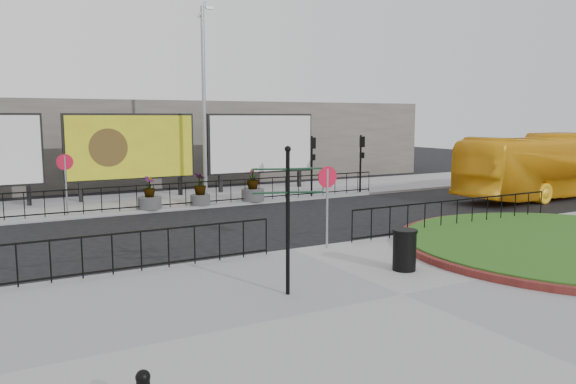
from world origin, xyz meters
TOP-DOWN VIEW (x-y plane):
  - ground at (0.00, 0.00)m, footprint 90.00×90.00m
  - pavement_near at (0.00, -5.00)m, footprint 30.00×10.00m
  - pavement_far at (0.00, 12.00)m, footprint 44.00×6.00m
  - brick_edge at (7.50, -4.00)m, footprint 10.40×10.40m
  - grass_lawn at (7.50, -4.00)m, footprint 10.00×10.00m
  - railing_near_left at (-6.00, -0.30)m, footprint 10.00×0.10m
  - railing_near_right at (6.50, -0.30)m, footprint 9.00×0.10m
  - railing_far at (1.00, 9.30)m, footprint 18.00×0.10m
  - speed_sign_far at (-5.00, 9.40)m, footprint 0.64×0.07m
  - speed_sign_near at (1.00, -0.40)m, footprint 0.64×0.07m
  - billboard_mid at (-1.50, 12.97)m, footprint 6.20×0.31m
  - billboard_right at (5.50, 12.97)m, footprint 6.20×0.31m
  - lamp_post at (1.51, 11.00)m, footprint 0.74×0.18m
  - signal_pole_a at (6.50, 9.34)m, footprint 0.22×0.26m
  - signal_pole_b at (9.50, 9.34)m, footprint 0.22×0.26m
  - building_backdrop at (0.00, 22.00)m, footprint 40.00×10.00m
  - fingerpost_sign at (-2.21, -3.72)m, footprint 1.52×0.72m
  - litter_bin at (1.38, -3.46)m, footprint 0.64×0.64m
  - bus at (17.18, 3.85)m, footprint 11.73×3.36m
  - planter_a at (-1.66, 9.40)m, footprint 1.00×1.00m
  - planter_b at (0.63, 9.40)m, footprint 0.89×0.89m
  - planter_c at (3.24, 9.40)m, footprint 1.07×1.07m

SIDE VIEW (x-z plane):
  - ground at x=0.00m, z-range 0.00..0.00m
  - pavement_near at x=0.00m, z-range 0.00..0.12m
  - pavement_far at x=0.00m, z-range 0.00..0.12m
  - brick_edge at x=7.50m, z-range 0.12..0.30m
  - grass_lawn at x=7.50m, z-range 0.12..0.34m
  - planter_a at x=-1.66m, z-range -0.11..1.30m
  - litter_bin at x=1.38m, z-range 0.12..1.19m
  - planter_c at x=3.24m, z-range -0.12..1.45m
  - railing_near_left at x=-6.00m, z-range 0.12..1.22m
  - railing_near_right at x=6.50m, z-range 0.12..1.22m
  - railing_far at x=1.00m, z-range 0.12..1.22m
  - planter_b at x=0.63m, z-range -0.04..1.41m
  - bus at x=17.18m, z-range 0.00..3.23m
  - speed_sign_far at x=-5.00m, z-range 0.68..3.15m
  - speed_sign_near at x=1.00m, z-range 0.68..3.15m
  - signal_pole_a at x=6.50m, z-range 0.60..3.60m
  - signal_pole_b at x=9.50m, z-range 0.60..3.60m
  - fingerpost_sign at x=-2.21m, z-range 0.46..3.77m
  - building_backdrop at x=0.00m, z-range 0.00..5.00m
  - billboard_mid at x=-1.50m, z-range 0.55..4.65m
  - billboard_right at x=5.50m, z-range 0.55..4.65m
  - lamp_post at x=1.51m, z-range 0.21..9.44m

